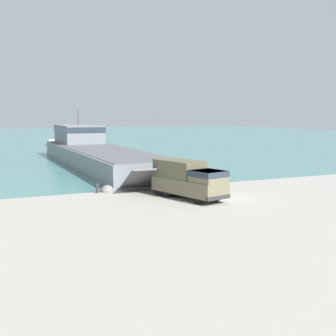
# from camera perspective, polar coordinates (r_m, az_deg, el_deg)

# --- Properties ---
(ground_plane) EXTENTS (240.00, 240.00, 0.00)m
(ground_plane) POSITION_cam_1_polar(r_m,az_deg,el_deg) (40.26, 6.49, -3.64)
(ground_plane) COLOR #9E998E
(water_surface) EXTENTS (240.00, 180.00, 0.01)m
(water_surface) POSITION_cam_1_polar(r_m,az_deg,el_deg) (132.86, -16.23, 3.40)
(water_surface) COLOR #477F7A
(water_surface) RESTS_ON ground_plane
(landing_craft) EXTENTS (9.81, 43.76, 7.59)m
(landing_craft) POSITION_cam_1_polar(r_m,az_deg,el_deg) (66.52, -8.85, 2.05)
(landing_craft) COLOR gray
(landing_craft) RESTS_ON ground_plane
(military_truck) EXTENTS (4.06, 7.67, 3.16)m
(military_truck) POSITION_cam_1_polar(r_m,az_deg,el_deg) (39.54, 2.50, -1.37)
(military_truck) COLOR #6B664C
(military_truck) RESTS_ON ground_plane
(soldier_on_ramp) EXTENTS (0.38, 0.50, 1.76)m
(soldier_on_ramp) POSITION_cam_1_polar(r_m,az_deg,el_deg) (41.62, 5.79, -1.87)
(soldier_on_ramp) COLOR #4C4738
(soldier_on_ramp) RESTS_ON ground_plane
(moored_boat_b) EXTENTS (4.24, 7.93, 1.28)m
(moored_boat_b) POSITION_cam_1_polar(r_m,az_deg,el_deg) (107.63, -13.79, 2.96)
(moored_boat_b) COLOR #B22323
(moored_boat_b) RESTS_ON ground_plane
(mooring_bollard) EXTENTS (0.29, 0.29, 0.89)m
(mooring_bollard) POSITION_cam_1_polar(r_m,az_deg,el_deg) (42.85, -8.63, -2.39)
(mooring_bollard) COLOR #333338
(mooring_bollard) RESTS_ON ground_plane
(shoreline_rock_a) EXTENTS (0.88, 0.88, 0.88)m
(shoreline_rock_a) POSITION_cam_1_polar(r_m,az_deg,el_deg) (43.44, -7.22, -2.88)
(shoreline_rock_a) COLOR #66605B
(shoreline_rock_a) RESTS_ON ground_plane
(shoreline_rock_b) EXTENTS (1.27, 1.27, 1.27)m
(shoreline_rock_b) POSITION_cam_1_polar(r_m,az_deg,el_deg) (43.38, -7.42, -2.90)
(shoreline_rock_b) COLOR gray
(shoreline_rock_b) RESTS_ON ground_plane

